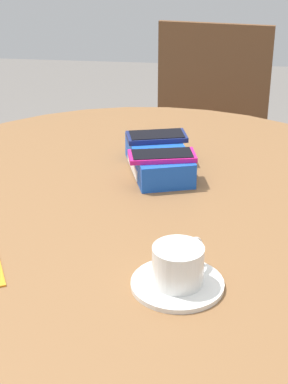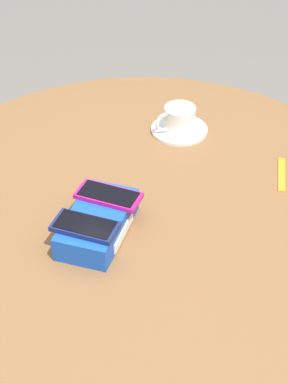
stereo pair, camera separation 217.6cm
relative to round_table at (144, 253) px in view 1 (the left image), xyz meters
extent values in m
cylinder|color=#2D2D2D|center=(0.00, 0.00, -0.28)|extent=(0.07, 0.07, 0.74)
cylinder|color=brown|center=(0.00, 0.00, 0.10)|extent=(1.14, 1.14, 0.03)
cube|color=blue|center=(-0.15, 0.02, 0.14)|extent=(0.23, 0.17, 0.05)
cube|color=white|center=(-0.13, -0.04, 0.13)|extent=(0.11, 0.04, 0.02)
cube|color=navy|center=(-0.20, 0.01, 0.18)|extent=(0.09, 0.14, 0.01)
cube|color=black|center=(-0.20, 0.01, 0.18)|extent=(0.08, 0.13, 0.00)
cube|color=#D11975|center=(-0.09, 0.03, 0.18)|extent=(0.09, 0.15, 0.01)
cube|color=black|center=(-0.09, 0.03, 0.18)|extent=(0.08, 0.13, 0.00)
cylinder|color=white|center=(0.28, 0.08, 0.12)|extent=(0.14, 0.14, 0.01)
cylinder|color=white|center=(0.28, 0.08, 0.16)|extent=(0.08, 0.08, 0.06)
cylinder|color=olive|center=(0.28, 0.08, 0.18)|extent=(0.07, 0.07, 0.00)
torus|color=white|center=(0.24, 0.10, 0.16)|extent=(0.05, 0.03, 0.05)
cube|color=brown|center=(-0.92, 0.10, -0.23)|extent=(0.46, 0.46, 0.02)
cube|color=brown|center=(-1.12, 0.12, 0.01)|extent=(0.06, 0.40, 0.45)
cylinder|color=brown|center=(-0.76, -0.11, -0.45)|extent=(0.04, 0.04, 0.43)
cylinder|color=brown|center=(-0.72, 0.27, -0.45)|extent=(0.04, 0.04, 0.43)
cylinder|color=brown|center=(-1.13, -0.06, -0.45)|extent=(0.04, 0.04, 0.43)
cylinder|color=brown|center=(-1.09, 0.31, -0.45)|extent=(0.04, 0.04, 0.43)
camera|label=1|loc=(1.10, 0.12, 0.68)|focal=60.00mm
camera|label=2|loc=(-0.92, -0.62, 1.00)|focal=60.00mm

